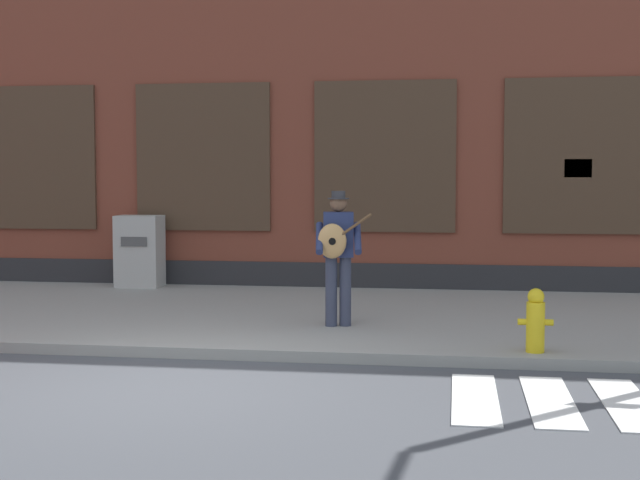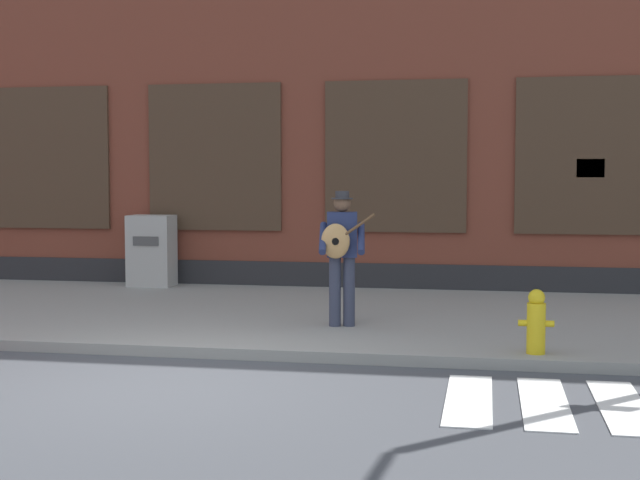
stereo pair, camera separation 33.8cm
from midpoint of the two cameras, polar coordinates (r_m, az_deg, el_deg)
The scene contains 6 objects.
ground_plane at distance 8.92m, azimuth -9.13°, elevation -9.15°, with size 160.00×160.00×0.00m, color #424449.
sidewalk at distance 12.78m, azimuth -2.88°, elevation -4.79°, with size 28.00×5.67×0.13m.
building_backdrop at distance 17.51m, azimuth 0.84°, elevation 11.67°, with size 28.00×4.06×8.70m.
busker at distance 11.29m, azimuth 2.23°, elevation -0.61°, with size 0.75×0.59×1.73m.
utility_box at distance 15.73m, azimuth -10.12°, elevation -0.67°, with size 0.76×0.54×1.24m.
fire_hydrant at distance 9.94m, azimuth 14.62°, elevation -5.10°, with size 0.38×0.20×0.70m.
Camera 2 is at (3.12, -8.14, 2.04)m, focal length 50.00 mm.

